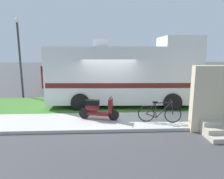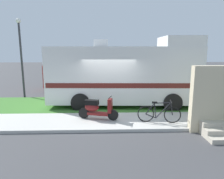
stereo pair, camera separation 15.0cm
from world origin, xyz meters
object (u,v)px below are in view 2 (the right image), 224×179
bottle_green (203,113)px  street_lamp_post (21,51)px  bicycle (159,113)px  motorhome_rv (125,74)px  scooter (97,108)px  pickup_truck_near (77,77)px

bottle_green → street_lamp_post: street_lamp_post is taller
bicycle → street_lamp_post: 9.13m
bottle_green → street_lamp_post: (-9.30, 4.38, 2.61)m
motorhome_rv → scooter: 3.16m
motorhome_rv → street_lamp_post: (-6.12, 2.05, 1.14)m
bottle_green → pickup_truck_near: bearing=133.4°
scooter → street_lamp_post: 7.00m
motorhome_rv → bottle_green: motorhome_rv is taller
street_lamp_post → motorhome_rv: bearing=-18.5°
bottle_green → street_lamp_post: 10.60m
bicycle → bottle_green: size_ratio=5.99×
bottle_green → street_lamp_post: size_ratio=0.06×
pickup_truck_near → bicycle: bearing=-60.5°
scooter → street_lamp_post: bearing=135.5°
bottle_green → street_lamp_post: bearing=154.8°
scooter → street_lamp_post: (-4.72, 4.64, 2.27)m
bicycle → bottle_green: 2.26m
bicycle → bottle_green: bicycle is taller
pickup_truck_near → street_lamp_post: 4.19m
bicycle → bottle_green: (2.12, 0.75, -0.25)m
bottle_green → scooter: bearing=-176.7°
scooter → bottle_green: 4.59m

